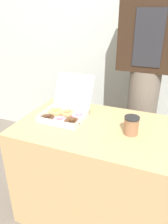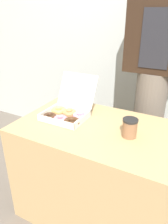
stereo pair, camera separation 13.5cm
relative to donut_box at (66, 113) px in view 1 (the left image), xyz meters
name	(u,v)px [view 1 (the left image)]	position (x,y,z in m)	size (l,w,h in m)	color
ground_plane	(102,211)	(0.29, -0.02, -0.76)	(14.00, 14.00, 0.00)	#665B51
wall_back	(141,20)	(0.29, 0.96, 0.54)	(10.00, 0.05, 2.60)	#B2B7B2
table	(104,173)	(0.29, -0.02, -0.40)	(1.12, 0.64, 0.72)	tan
donut_box	(66,113)	(0.00, 0.00, 0.00)	(0.31, 0.35, 0.26)	white
coffee_cup	(131,125)	(0.44, -0.04, 0.02)	(0.09, 0.09, 0.11)	#8C6042
person_customer	(147,68)	(0.43, 0.55, 0.22)	(0.44, 0.24, 1.80)	#665B51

